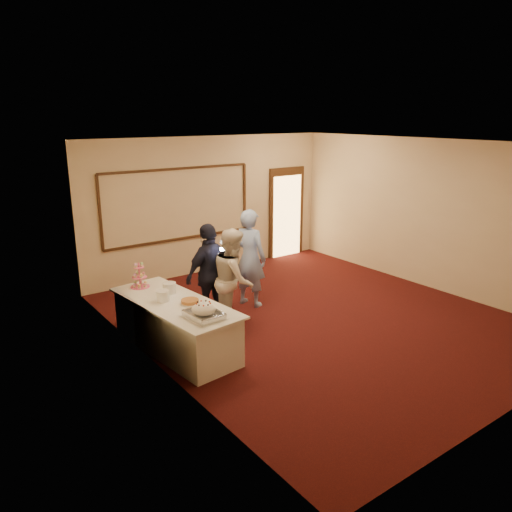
{
  "coord_description": "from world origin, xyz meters",
  "views": [
    {
      "loc": [
        -5.63,
        -5.96,
        3.45
      ],
      "look_at": [
        -0.89,
        0.55,
        1.15
      ],
      "focal_mm": 35.0,
      "sensor_mm": 36.0,
      "label": 1
    }
  ],
  "objects": [
    {
      "name": "wall_molding",
      "position": [
        -0.8,
        3.47,
        1.6
      ],
      "size": [
        3.45,
        0.04,
        1.55
      ],
      "color": "#352010",
      "rests_on": "room_walls"
    },
    {
      "name": "doorway",
      "position": [
        2.15,
        3.45,
        1.08
      ],
      "size": [
        1.05,
        0.07,
        2.2
      ],
      "color": "#352010",
      "rests_on": "floor"
    },
    {
      "name": "plate_stack_b",
      "position": [
        -2.44,
        0.71,
        0.86
      ],
      "size": [
        0.21,
        0.21,
        0.17
      ],
      "color": "white",
      "rests_on": "buffet_table"
    },
    {
      "name": "man",
      "position": [
        -0.56,
        1.2,
        0.91
      ],
      "size": [
        0.65,
        0.78,
        1.82
      ],
      "primitive_type": "imported",
      "rotation": [
        0.0,
        0.0,
        1.95
      ],
      "color": "#91ACE9",
      "rests_on": "floor"
    },
    {
      "name": "woman",
      "position": [
        -1.38,
        0.51,
        0.85
      ],
      "size": [
        0.98,
        1.04,
        1.69
      ],
      "primitive_type": "imported",
      "rotation": [
        0.0,
        0.0,
        1.0
      ],
      "color": "beige",
      "rests_on": "floor"
    },
    {
      "name": "pavlova_tray",
      "position": [
        -2.48,
        -0.42,
        0.86
      ],
      "size": [
        0.43,
        0.58,
        0.21
      ],
      "color": "#AFB2B6",
      "rests_on": "buffet_table"
    },
    {
      "name": "guest",
      "position": [
        -1.57,
        0.94,
        0.86
      ],
      "size": [
        1.08,
        0.62,
        1.73
      ],
      "primitive_type": "imported",
      "rotation": [
        0.0,
        0.0,
        3.35
      ],
      "color": "black",
      "rests_on": "floor"
    },
    {
      "name": "camera_flash",
      "position": [
        -1.48,
        0.67,
        1.34
      ],
      "size": [
        0.07,
        0.05,
        0.05
      ],
      "primitive_type": "cube",
      "rotation": [
        0.0,
        0.0,
        0.14
      ],
      "color": "white",
      "rests_on": "guest"
    },
    {
      "name": "floor",
      "position": [
        0.0,
        0.0,
        0.0
      ],
      "size": [
        7.0,
        7.0,
        0.0
      ],
      "primitive_type": "plane",
      "color": "black",
      "rests_on": "ground"
    },
    {
      "name": "cupcake_stand",
      "position": [
        -2.69,
        1.26,
        0.93
      ],
      "size": [
        0.3,
        0.3,
        0.45
      ],
      "color": "#ED5B94",
      "rests_on": "buffet_table"
    },
    {
      "name": "tart",
      "position": [
        -2.39,
        0.15,
        0.8
      ],
      "size": [
        0.3,
        0.3,
        0.06
      ],
      "color": "white",
      "rests_on": "buffet_table"
    },
    {
      "name": "buffet_table",
      "position": [
        -2.54,
        0.35,
        0.39
      ],
      "size": [
        1.16,
        2.45,
        0.77
      ],
      "color": "white",
      "rests_on": "floor"
    },
    {
      "name": "room_walls",
      "position": [
        0.0,
        0.0,
        2.03
      ],
      "size": [
        6.04,
        7.04,
        3.02
      ],
      "color": "beige",
      "rests_on": "floor"
    },
    {
      "name": "plate_stack_a",
      "position": [
        -2.66,
        0.47,
        0.85
      ],
      "size": [
        0.2,
        0.2,
        0.16
      ],
      "color": "white",
      "rests_on": "buffet_table"
    }
  ]
}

